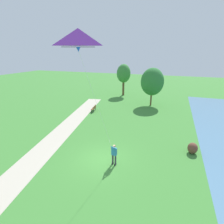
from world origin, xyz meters
TOP-DOWN VIEW (x-y plane):
  - ground_plane at (0.00, 0.00)m, footprint 120.00×120.00m
  - walkway_path at (-6.03, 2.00)m, footprint 8.14×31.91m
  - person_kite_flyer at (1.16, -0.30)m, footprint 0.52×0.62m
  - flying_kite at (0.57, -3.70)m, footprint 1.68×3.59m
  - park_bench_near_walkway at (-6.01, 11.15)m, footprint 0.70×1.55m
  - tree_treeline_center at (-4.78, 22.77)m, footprint 2.77×2.65m
  - tree_treeline_left at (1.64, 17.29)m, footprint 3.69×3.49m
  - lakeside_shrub at (7.13, 3.58)m, footprint 0.84×0.90m

SIDE VIEW (x-z plane):
  - ground_plane at x=0.00m, z-range 0.00..0.00m
  - walkway_path at x=-6.03m, z-range 0.00..0.02m
  - lakeside_shrub at x=7.13m, z-range 0.00..0.99m
  - park_bench_near_walkway at x=-6.01m, z-range 0.07..0.95m
  - person_kite_flyer at x=1.16m, z-range 0.13..1.96m
  - tree_treeline_left at x=1.64m, z-range 0.86..7.05m
  - tree_treeline_center at x=-4.78m, z-range 1.26..7.57m
  - flying_kite at x=0.57m, z-range 5.09..12.81m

